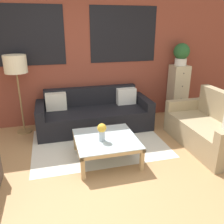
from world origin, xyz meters
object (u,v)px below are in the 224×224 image
floor_lamp (16,67)px  flower_vase (102,131)px  coffee_table (106,141)px  couch_dark (94,115)px  settee_vintage (210,129)px  potted_plant (181,53)px  drawer_cabinet (178,91)px

floor_lamp → flower_vase: 2.08m
floor_lamp → coffee_table: bearing=-46.7°
floor_lamp → couch_dark: bearing=-6.3°
settee_vintage → floor_lamp: floor_lamp is taller
floor_lamp → settee_vintage: bearing=-24.4°
potted_plant → flower_vase: size_ratio=1.72×
flower_vase → drawer_cabinet: bearing=36.3°
settee_vintage → drawer_cabinet: (0.21, 1.52, 0.27)m
potted_plant → flower_vase: bearing=-143.7°
couch_dark → settee_vintage: bearing=-35.8°
potted_plant → coffee_table: bearing=-143.9°
couch_dark → floor_lamp: bearing=173.7°
couch_dark → settee_vintage: 2.19m
couch_dark → settee_vintage: size_ratio=1.40×
couch_dark → potted_plant: bearing=6.8°
settee_vintage → flower_vase: 1.93m
floor_lamp → drawer_cabinet: floor_lamp is taller
couch_dark → flower_vase: size_ratio=8.14×
settee_vintage → coffee_table: 1.84m
settee_vintage → flower_vase: settee_vintage is taller
coffee_table → drawer_cabinet: bearing=36.1°
settee_vintage → floor_lamp: (-3.16, 1.43, 0.97)m
coffee_table → settee_vintage: bearing=-0.8°
floor_lamp → drawer_cabinet: size_ratio=1.29×
couch_dark → drawer_cabinet: bearing=6.8°
floor_lamp → flower_vase: bearing=-49.8°
potted_plant → drawer_cabinet: bearing=-90.0°
couch_dark → settee_vintage: (1.78, -1.28, 0.03)m
coffee_table → flower_vase: (-0.08, -0.07, 0.21)m
couch_dark → drawer_cabinet: drawer_cabinet is taller
settee_vintage → floor_lamp: 3.60m
couch_dark → drawer_cabinet: size_ratio=1.93×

